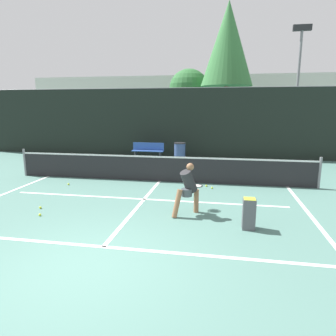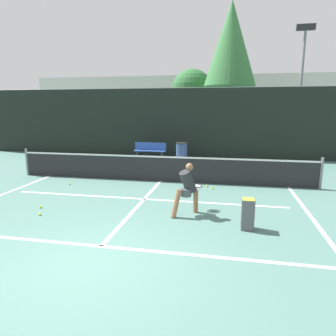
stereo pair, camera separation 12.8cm
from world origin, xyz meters
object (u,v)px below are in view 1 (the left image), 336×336
Objects in this scene: ball_hopper at (249,213)px; courtside_bench at (148,150)px; trash_bin at (180,151)px; parked_car at (216,141)px; player_practicing at (188,187)px.

courtside_bench is (-4.47, 8.60, 0.10)m from ball_hopper.
ball_hopper is at bearing -72.03° from trash_bin.
ball_hopper is 0.78× the size of trash_bin.
parked_car is (3.48, 3.78, 0.14)m from courtside_bench.
trash_bin is (1.70, -0.04, -0.02)m from courtside_bench.
player_practicing reaches higher than ball_hopper.
trash_bin is (-1.32, 7.87, -0.26)m from player_practicing.
player_practicing reaches higher than courtside_bench.
courtside_bench is 1.70m from trash_bin.
ball_hopper is (1.45, -0.69, -0.35)m from player_practicing.
parked_car is at bearing 42.82° from player_practicing.
ball_hopper is 9.69m from courtside_bench.
courtside_bench is (-3.02, 7.91, -0.25)m from player_practicing.
trash_bin is at bearing 54.61° from player_practicing.
ball_hopper is 0.17× the size of parked_car.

